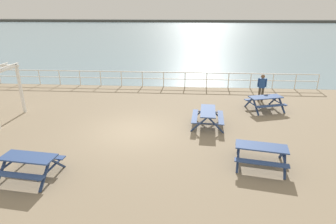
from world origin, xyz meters
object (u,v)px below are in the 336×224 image
Objects in this scene: picnic_table_near_left at (261,151)px; visitor at (262,86)px; picnic_table_mid_centre at (265,100)px; picnic_table_far_left at (29,161)px; picnic_table_near_right at (208,114)px.

visitor is (1.78, 7.41, 0.36)m from picnic_table_near_left.
visitor is at bearing 87.01° from picnic_table_near_left.
picnic_table_near_left is 0.95× the size of picnic_table_mid_centre.
picnic_table_near_right is at bearing 43.53° from picnic_table_far_left.
picnic_table_mid_centre is 1.11× the size of picnic_table_far_left.
picnic_table_far_left is at bearing -160.27° from picnic_table_mid_centre.
picnic_table_far_left is at bearing -39.17° from visitor.
visitor reaches higher than picnic_table_near_left.
picnic_table_far_left is at bearing -160.27° from picnic_table_near_left.
picnic_table_mid_centre is at bearing 43.04° from picnic_table_far_left.
picnic_table_near_right is 4.11m from picnic_table_mid_centre.
picnic_table_mid_centre is 1.55m from visitor.
picnic_table_mid_centre is at bearing 4.23° from visitor.
picnic_table_near_left is 1.07× the size of picnic_table_near_right.
visitor is at bearing 48.02° from picnic_table_far_left.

